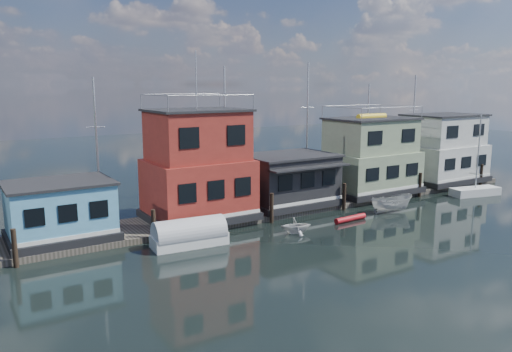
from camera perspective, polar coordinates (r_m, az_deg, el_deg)
ground at (r=32.58m, az=16.97°, el=-7.84°), size 160.00×160.00×0.00m
dock at (r=41.01m, az=4.25°, el=-3.37°), size 48.00×5.00×0.40m
houseboat_blue at (r=33.43m, az=-21.46°, el=-3.72°), size 6.40×4.90×3.66m
houseboat_red at (r=35.92m, az=-6.65°, el=0.98°), size 7.40×5.90×11.86m
houseboat_dark at (r=40.24m, az=3.74°, el=-0.40°), size 7.40×6.10×4.06m
houseboat_green at (r=45.86m, az=12.90°, el=2.13°), size 8.40×5.90×7.03m
houseboat_white at (r=53.36m, az=20.54°, el=2.85°), size 8.40×5.90×6.66m
pilings at (r=38.45m, az=6.35°, el=-2.96°), size 42.28×0.28×2.20m
background_masts at (r=47.69m, az=4.67°, el=5.09°), size 36.40×0.16×12.00m
dinghy_white at (r=34.04m, az=4.55°, el=-5.63°), size 2.62×2.45×1.12m
motorboat at (r=40.80m, az=15.23°, el=-3.08°), size 3.81×2.25×1.38m
tarp_runabout at (r=31.63m, az=-7.62°, el=-6.68°), size 4.81×2.28×1.89m
day_sailer at (r=49.58m, az=23.76°, el=-1.55°), size 4.87×2.52×7.33m
red_kayak at (r=37.57m, az=10.73°, el=-4.79°), size 2.91×0.58×0.42m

